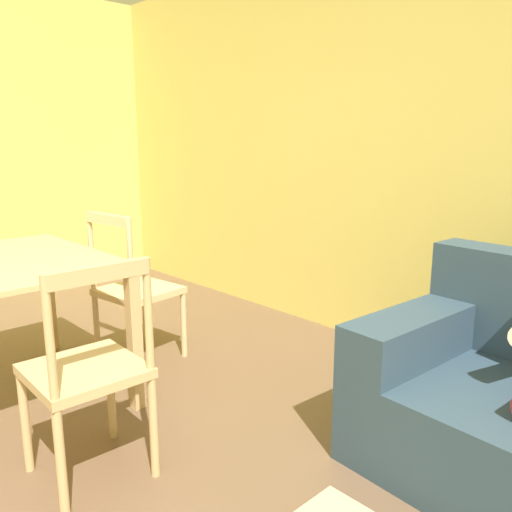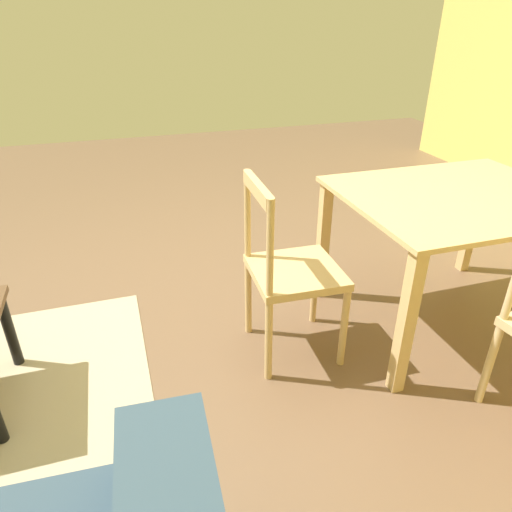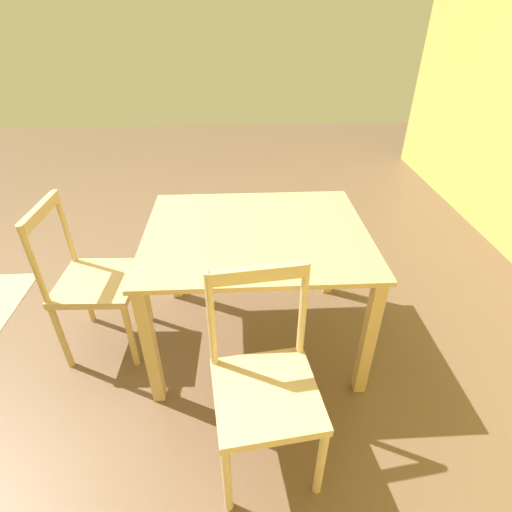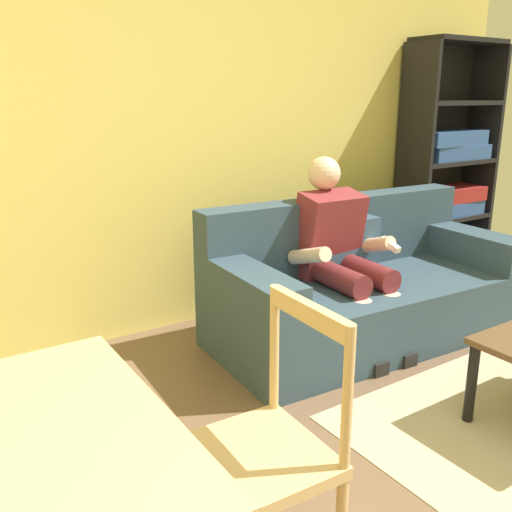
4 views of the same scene
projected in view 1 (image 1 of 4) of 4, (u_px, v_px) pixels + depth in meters
name	position (u px, v px, depth m)	size (l,w,h in m)	color
wall_back	(448.00, 147.00, 3.09)	(6.82, 0.12, 2.62)	#DBC660
dining_table	(3.00, 283.00, 2.69)	(1.17, 0.96, 0.76)	tan
dining_chair_near_wall	(135.00, 290.00, 3.23)	(0.47, 0.47, 0.94)	#D1B27F
dining_chair_facing_couch	(88.00, 372.00, 2.08)	(0.44, 0.44, 0.93)	tan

